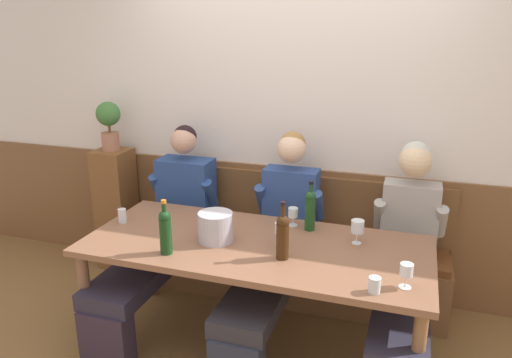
{
  "coord_description": "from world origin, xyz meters",
  "views": [
    {
      "loc": [
        0.87,
        -2.5,
        2.04
      ],
      "look_at": [
        -0.1,
        0.44,
        1.06
      ],
      "focal_mm": 34.4,
      "sensor_mm": 36.0,
      "label": 1
    }
  ],
  "objects_px": {
    "wall_bench": "(284,261)",
    "potted_plant": "(109,122)",
    "wine_bottle_clear_water": "(165,230)",
    "water_tumbler_center": "(122,216)",
    "water_tumbler_left": "(374,285)",
    "wine_bottle_amber_mid": "(310,209)",
    "water_tumbler_right": "(209,216)",
    "wine_bottle_green_tall": "(283,235)",
    "person_right_seat": "(166,226)",
    "wine_glass_left_end": "(281,229)",
    "wine_glass_near_bucket": "(406,271)",
    "dining_table": "(255,254)",
    "wine_glass_mid_left": "(293,214)",
    "person_center_right_seat": "(276,242)",
    "person_left_seat": "(406,258)",
    "wine_glass_center_front": "(358,227)",
    "ice_bucket": "(216,227)"
  },
  "relations": [
    {
      "from": "person_left_seat",
      "to": "wine_glass_near_bucket",
      "type": "relative_size",
      "value": 10.08
    },
    {
      "from": "wine_bottle_green_tall",
      "to": "wine_glass_near_bucket",
      "type": "bearing_deg",
      "value": -9.95
    },
    {
      "from": "person_center_right_seat",
      "to": "water_tumbler_center",
      "type": "height_order",
      "value": "person_center_right_seat"
    },
    {
      "from": "wine_glass_near_bucket",
      "to": "dining_table",
      "type": "bearing_deg",
      "value": 163.57
    },
    {
      "from": "person_left_seat",
      "to": "water_tumbler_right",
      "type": "xyz_separation_m",
      "value": [
        -1.29,
        -0.1,
        0.16
      ]
    },
    {
      "from": "wine_glass_center_front",
      "to": "water_tumbler_center",
      "type": "height_order",
      "value": "wine_glass_center_front"
    },
    {
      "from": "wine_bottle_clear_water",
      "to": "wall_bench",
      "type": "bearing_deg",
      "value": 65.91
    },
    {
      "from": "person_center_right_seat",
      "to": "wine_bottle_green_tall",
      "type": "xyz_separation_m",
      "value": [
        0.17,
        -0.46,
        0.27
      ]
    },
    {
      "from": "person_center_right_seat",
      "to": "wine_bottle_clear_water",
      "type": "height_order",
      "value": "person_center_right_seat"
    },
    {
      "from": "ice_bucket",
      "to": "wine_bottle_clear_water",
      "type": "distance_m",
      "value": 0.33
    },
    {
      "from": "wall_bench",
      "to": "potted_plant",
      "type": "bearing_deg",
      "value": 178.69
    },
    {
      "from": "water_tumbler_right",
      "to": "wine_glass_center_front",
      "type": "bearing_deg",
      "value": -1.67
    },
    {
      "from": "wine_bottle_clear_water",
      "to": "water_tumbler_left",
      "type": "height_order",
      "value": "wine_bottle_clear_water"
    },
    {
      "from": "person_center_right_seat",
      "to": "wine_glass_center_front",
      "type": "height_order",
      "value": "person_center_right_seat"
    },
    {
      "from": "person_right_seat",
      "to": "water_tumbler_left",
      "type": "bearing_deg",
      "value": -24.17
    },
    {
      "from": "water_tumbler_left",
      "to": "potted_plant",
      "type": "height_order",
      "value": "potted_plant"
    },
    {
      "from": "wine_bottle_clear_water",
      "to": "wine_glass_left_end",
      "type": "distance_m",
      "value": 0.69
    },
    {
      "from": "ice_bucket",
      "to": "potted_plant",
      "type": "height_order",
      "value": "potted_plant"
    },
    {
      "from": "ice_bucket",
      "to": "potted_plant",
      "type": "distance_m",
      "value": 1.56
    },
    {
      "from": "person_left_seat",
      "to": "wine_bottle_amber_mid",
      "type": "bearing_deg",
      "value": -178.75
    },
    {
      "from": "wall_bench",
      "to": "dining_table",
      "type": "bearing_deg",
      "value": -90.0
    },
    {
      "from": "wall_bench",
      "to": "person_right_seat",
      "type": "relative_size",
      "value": 1.79
    },
    {
      "from": "water_tumbler_center",
      "to": "water_tumbler_right",
      "type": "distance_m",
      "value": 0.59
    },
    {
      "from": "person_right_seat",
      "to": "wine_bottle_green_tall",
      "type": "relative_size",
      "value": 3.89
    },
    {
      "from": "wall_bench",
      "to": "water_tumbler_center",
      "type": "bearing_deg",
      "value": -144.51
    },
    {
      "from": "wall_bench",
      "to": "wine_glass_left_end",
      "type": "distance_m",
      "value": 0.91
    },
    {
      "from": "wall_bench",
      "to": "wine_glass_mid_left",
      "type": "bearing_deg",
      "value": -68.08
    },
    {
      "from": "dining_table",
      "to": "wine_glass_mid_left",
      "type": "bearing_deg",
      "value": 66.36
    },
    {
      "from": "person_center_right_seat",
      "to": "person_left_seat",
      "type": "xyz_separation_m",
      "value": [
        0.85,
        0.01,
        0.01
      ]
    },
    {
      "from": "wine_bottle_clear_water",
      "to": "water_tumbler_center",
      "type": "distance_m",
      "value": 0.61
    },
    {
      "from": "ice_bucket",
      "to": "water_tumbler_right",
      "type": "xyz_separation_m",
      "value": [
        -0.16,
        0.27,
        -0.05
      ]
    },
    {
      "from": "person_center_right_seat",
      "to": "potted_plant",
      "type": "bearing_deg",
      "value": 164.33
    },
    {
      "from": "wall_bench",
      "to": "person_right_seat",
      "type": "bearing_deg",
      "value": -155.02
    },
    {
      "from": "wine_glass_mid_left",
      "to": "wine_glass_center_front",
      "type": "bearing_deg",
      "value": -18.76
    },
    {
      "from": "wine_bottle_amber_mid",
      "to": "water_tumbler_right",
      "type": "relative_size",
      "value": 3.76
    },
    {
      "from": "water_tumbler_center",
      "to": "person_center_right_seat",
      "type": "bearing_deg",
      "value": 15.8
    },
    {
      "from": "wine_glass_mid_left",
      "to": "water_tumbler_center",
      "type": "bearing_deg",
      "value": -164.31
    },
    {
      "from": "wine_bottle_green_tall",
      "to": "wine_glass_mid_left",
      "type": "xyz_separation_m",
      "value": [
        -0.06,
        0.49,
        -0.06
      ]
    },
    {
      "from": "ice_bucket",
      "to": "wine_bottle_amber_mid",
      "type": "xyz_separation_m",
      "value": [
        0.51,
        0.36,
        0.05
      ]
    },
    {
      "from": "water_tumbler_left",
      "to": "water_tumbler_center",
      "type": "xyz_separation_m",
      "value": [
        -1.71,
        0.39,
        0.01
      ]
    },
    {
      "from": "person_center_right_seat",
      "to": "wine_bottle_green_tall",
      "type": "relative_size",
      "value": 3.87
    },
    {
      "from": "wall_bench",
      "to": "wine_glass_center_front",
      "type": "xyz_separation_m",
      "value": [
        0.59,
        -0.52,
        0.58
      ]
    },
    {
      "from": "person_right_seat",
      "to": "wine_glass_left_end",
      "type": "bearing_deg",
      "value": -17.77
    },
    {
      "from": "wine_bottle_clear_water",
      "to": "water_tumbler_right",
      "type": "relative_size",
      "value": 3.76
    },
    {
      "from": "wine_glass_near_bucket",
      "to": "water_tumbler_right",
      "type": "distance_m",
      "value": 1.39
    },
    {
      "from": "wine_glass_near_bucket",
      "to": "water_tumbler_right",
      "type": "bearing_deg",
      "value": 159.53
    },
    {
      "from": "person_left_seat",
      "to": "wine_glass_center_front",
      "type": "height_order",
      "value": "person_left_seat"
    },
    {
      "from": "wine_bottle_green_tall",
      "to": "water_tumbler_left",
      "type": "xyz_separation_m",
      "value": [
        0.54,
        -0.22,
        -0.1
      ]
    },
    {
      "from": "person_right_seat",
      "to": "wine_glass_mid_left",
      "type": "distance_m",
      "value": 0.98
    },
    {
      "from": "person_right_seat",
      "to": "wine_bottle_green_tall",
      "type": "bearing_deg",
      "value": -25.3
    }
  ]
}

